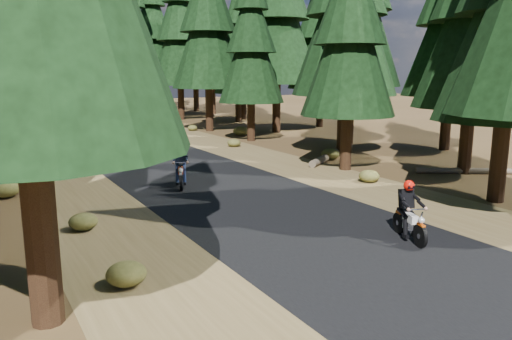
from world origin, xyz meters
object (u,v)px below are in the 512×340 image
Objects in this scene: log_far at (472,171)px; rider_follow at (181,172)px; rider_lead at (410,221)px; log_near at (333,154)px.

rider_follow is (-10.98, 3.69, 0.41)m from log_far.
log_far is at bearing -132.78° from rider_lead.
log_near reaches higher than log_far.
rider_lead is at bearing 129.90° from rider_follow.
log_far is 9.40m from rider_lead.
rider_follow reaches higher than log_near.
rider_lead reaches higher than log_near.
rider_follow is (-2.68, 8.10, 0.04)m from rider_lead.
log_near is at bearing -144.00° from rider_follow.
rider_follow is (-8.62, -2.21, 0.37)m from log_near.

